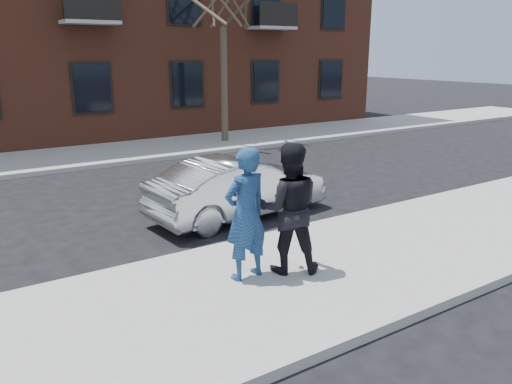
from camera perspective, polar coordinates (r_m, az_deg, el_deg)
ground at (r=8.35m, az=6.73°, el=-8.92°), size 100.00×100.00×0.00m
near_sidewalk at (r=8.14m, az=7.87°, el=-9.03°), size 50.00×3.50×0.15m
near_curb at (r=9.46m, az=0.77°, el=-5.27°), size 50.00×0.10×0.15m
far_sidewalk at (r=18.07m, az=-16.52°, el=4.23°), size 50.00×3.50×0.15m
far_curb at (r=16.38m, az=-14.70°, el=3.24°), size 50.00×0.10×0.15m
silver_sedan at (r=10.72m, az=-2.02°, el=0.53°), size 4.13×1.81×1.32m
man_hoodie at (r=7.36m, az=-1.18°, el=-2.54°), size 0.78×0.56×2.02m
man_peacoat at (r=7.62m, az=3.76°, el=-1.88°), size 1.24×1.16×2.03m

